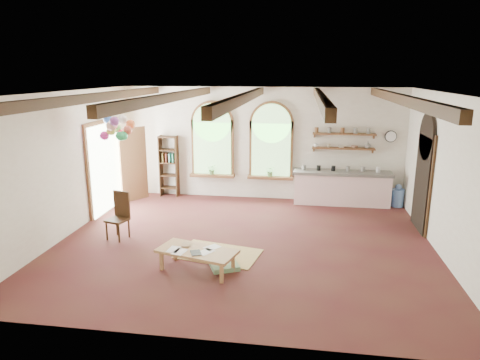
% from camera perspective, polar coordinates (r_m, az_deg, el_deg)
% --- Properties ---
extents(floor, '(8.00, 8.00, 0.00)m').
position_cam_1_polar(floor, '(9.37, 0.52, -8.39)').
color(floor, '#4F2820').
rests_on(floor, ground).
extents(ceiling_beams, '(6.20, 6.80, 0.18)m').
position_cam_1_polar(ceiling_beams, '(8.66, 0.57, 10.90)').
color(ceiling_beams, '#3C2313').
rests_on(ceiling_beams, ceiling).
extents(window_left, '(1.30, 0.28, 2.20)m').
position_cam_1_polar(window_left, '(12.42, -3.70, 5.07)').
color(window_left, brown).
rests_on(window_left, floor).
extents(window_right, '(1.30, 0.28, 2.20)m').
position_cam_1_polar(window_right, '(12.18, 4.17, 4.88)').
color(window_right, brown).
rests_on(window_right, floor).
extents(left_doorway, '(0.10, 1.90, 2.50)m').
position_cam_1_polar(left_doorway, '(11.82, -17.53, 1.59)').
color(left_doorway, brown).
rests_on(left_doorway, floor).
extents(right_doorway, '(0.10, 1.30, 2.40)m').
position_cam_1_polar(right_doorway, '(10.73, 23.10, -0.42)').
color(right_doorway, black).
rests_on(right_doorway, floor).
extents(kitchen_counter, '(2.68, 0.62, 0.94)m').
position_cam_1_polar(kitchen_counter, '(12.22, 13.38, -0.99)').
color(kitchen_counter, '#FFD8DA').
rests_on(kitchen_counter, floor).
extents(wall_shelf_lower, '(1.70, 0.24, 0.04)m').
position_cam_1_polar(wall_shelf_lower, '(12.17, 13.60, 4.12)').
color(wall_shelf_lower, brown).
rests_on(wall_shelf_lower, wall_back).
extents(wall_shelf_upper, '(1.70, 0.24, 0.04)m').
position_cam_1_polar(wall_shelf_upper, '(12.11, 13.71, 5.98)').
color(wall_shelf_upper, brown).
rests_on(wall_shelf_upper, wall_back).
extents(wall_clock, '(0.32, 0.04, 0.32)m').
position_cam_1_polar(wall_clock, '(12.36, 19.47, 5.50)').
color(wall_clock, black).
rests_on(wall_clock, wall_back).
extents(bookshelf, '(0.53, 0.32, 1.80)m').
position_cam_1_polar(bookshelf, '(12.79, -9.46, 1.83)').
color(bookshelf, '#3C2313').
rests_on(bookshelf, floor).
extents(coffee_table, '(1.58, 1.04, 0.42)m').
position_cam_1_polar(coffee_table, '(8.04, -5.76, -9.58)').
color(coffee_table, '#AA884E').
rests_on(coffee_table, floor).
extents(side_chair, '(0.51, 0.51, 1.05)m').
position_cam_1_polar(side_chair, '(9.89, -15.91, -5.83)').
color(side_chair, '#3C2313').
rests_on(side_chair, floor).
extents(floor_mat, '(1.79, 1.31, 0.02)m').
position_cam_1_polar(floor_mat, '(8.84, -2.89, -9.78)').
color(floor_mat, tan).
rests_on(floor_mat, floor).
extents(floor_cushion, '(0.66, 0.66, 0.09)m').
position_cam_1_polar(floor_cushion, '(8.26, -2.13, -11.30)').
color(floor_cushion, '#6A8E62').
rests_on(floor_cushion, floor).
extents(water_jug_a, '(0.28, 0.28, 0.55)m').
position_cam_1_polar(water_jug_a, '(12.45, 18.87, -2.23)').
color(water_jug_a, '#5C87C6').
rests_on(water_jug_a, floor).
extents(water_jug_b, '(0.33, 0.33, 0.63)m').
position_cam_1_polar(water_jug_b, '(12.51, 20.28, -2.11)').
color(water_jug_b, '#5C87C6').
rests_on(water_jug_b, floor).
extents(balloon_cluster, '(0.75, 0.78, 1.14)m').
position_cam_1_polar(balloon_cluster, '(10.37, -16.04, 6.67)').
color(balloon_cluster, white).
rests_on(balloon_cluster, floor).
extents(table_book, '(0.19, 0.25, 0.02)m').
position_cam_1_polar(table_book, '(8.26, -7.77, -8.54)').
color(table_book, olive).
rests_on(table_book, coffee_table).
extents(tablet, '(0.27, 0.31, 0.01)m').
position_cam_1_polar(tablet, '(7.89, -5.92, -9.63)').
color(tablet, black).
rests_on(tablet, coffee_table).
extents(potted_plant_left, '(0.27, 0.23, 0.30)m').
position_cam_1_polar(potted_plant_left, '(12.47, -3.75, 1.44)').
color(potted_plant_left, '#598C4C').
rests_on(potted_plant_left, window_left).
extents(potted_plant_right, '(0.27, 0.23, 0.30)m').
position_cam_1_polar(potted_plant_right, '(12.23, 4.07, 1.19)').
color(potted_plant_right, '#598C4C').
rests_on(potted_plant_right, window_right).
extents(shelf_cup_a, '(0.12, 0.10, 0.10)m').
position_cam_1_polar(shelf_cup_a, '(12.11, 10.08, 4.58)').
color(shelf_cup_a, white).
rests_on(shelf_cup_a, wall_shelf_lower).
extents(shelf_cup_b, '(0.10, 0.10, 0.09)m').
position_cam_1_polar(shelf_cup_b, '(12.13, 11.73, 4.51)').
color(shelf_cup_b, beige).
rests_on(shelf_cup_b, wall_shelf_lower).
extents(shelf_bowl_a, '(0.22, 0.22, 0.05)m').
position_cam_1_polar(shelf_bowl_a, '(12.16, 13.38, 4.35)').
color(shelf_bowl_a, beige).
rests_on(shelf_bowl_a, wall_shelf_lower).
extents(shelf_bowl_b, '(0.20, 0.20, 0.06)m').
position_cam_1_polar(shelf_bowl_b, '(12.19, 15.02, 4.29)').
color(shelf_bowl_b, '#8C664C').
rests_on(shelf_bowl_b, wall_shelf_lower).
extents(shelf_vase, '(0.18, 0.18, 0.19)m').
position_cam_1_polar(shelf_vase, '(12.23, 16.67, 4.52)').
color(shelf_vase, slate).
rests_on(shelf_vase, wall_shelf_lower).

